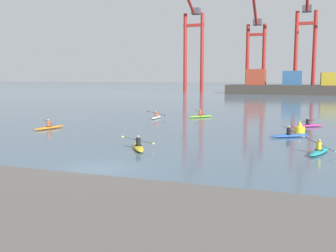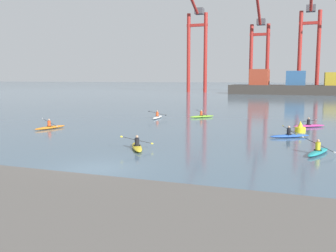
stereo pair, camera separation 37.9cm
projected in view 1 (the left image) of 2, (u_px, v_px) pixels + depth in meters
ground_plane at (98, 169)px, 19.70m from camera, size 800.00×800.00×0.00m
container_barge at (291, 86)px, 110.29m from camera, size 37.55×10.26×7.32m
gantry_crane_west at (193, 39)px, 125.16m from camera, size 7.03×18.65×33.19m
gantry_crane_west_mid at (256, 44)px, 126.90m from camera, size 6.64×18.64×32.89m
gantry_crane_east_mid at (306, 38)px, 118.26m from camera, size 6.67×16.29×34.04m
channel_buoy at (300, 128)px, 33.29m from camera, size 0.90×0.90×1.00m
kayak_teal at (319, 151)px, 23.74m from camera, size 2.06×3.41×1.07m
kayak_blue at (290, 135)px, 30.31m from camera, size 3.20×2.32×0.95m
kayak_lime at (201, 116)px, 45.55m from camera, size 2.72×2.93×0.95m
kayak_magenta at (308, 125)px, 36.74m from camera, size 3.13×2.45×0.95m
kayak_white at (156, 117)px, 44.59m from camera, size 2.25×3.44×0.95m
kayak_yellow at (138, 147)px, 25.29m from camera, size 2.22×3.24×0.95m
kayak_orange at (49, 127)px, 35.26m from camera, size 2.16×3.44×0.99m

